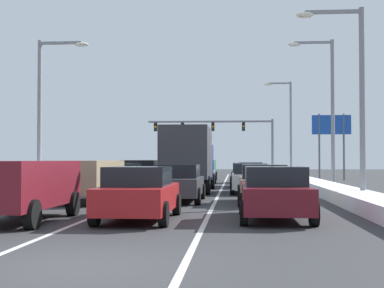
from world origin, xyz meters
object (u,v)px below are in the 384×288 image
suv_tan_left_lane_second (88,177)px  street_lamp_left_mid (47,101)px  suv_black_left_lane_fourth (143,171)px  sedan_silver_left_lane_third (122,178)px  sedan_gray_center_lane_fourth (201,173)px  street_lamp_right_mid (327,100)px  street_lamp_right_near (352,85)px  suv_green_center_lane_fifth (203,168)px  suv_maroon_left_lane_nearest (21,185)px  roadside_sign_right (331,132)px  traffic_light_gantry (225,131)px  sedan_silver_right_lane_third (250,178)px  box_truck_center_lane_third (188,156)px  sedan_maroon_right_lane_nearest (275,193)px  street_lamp_right_far (287,121)px  sedan_red_center_lane_nearest (139,193)px  sedan_white_left_lane_fifth (156,172)px  sedan_black_right_lane_fourth (246,175)px  sedan_white_right_lane_fifth (250,172)px  sedan_charcoal_center_lane_second (178,183)px  sedan_tan_right_lane_second (263,184)px

suv_tan_left_lane_second → street_lamp_left_mid: (-3.83, 6.10, 3.72)m
suv_black_left_lane_fourth → sedan_silver_left_lane_third: bearing=-90.9°
sedan_gray_center_lane_fourth → street_lamp_right_mid: (7.68, -5.07, 4.40)m
suv_tan_left_lane_second → street_lamp_right_near: street_lamp_right_near is taller
suv_tan_left_lane_second → sedan_gray_center_lane_fourth: bearing=77.7°
suv_green_center_lane_fifth → suv_maroon_left_lane_nearest: (-3.28, -29.34, 0.00)m
street_lamp_left_mid → roadside_sign_right: size_ratio=1.43×
suv_tan_left_lane_second → traffic_light_gantry: bearing=83.4°
sedan_gray_center_lane_fourth → street_lamp_right_mid: street_lamp_right_mid is taller
sedan_silver_right_lane_third → suv_black_left_lane_fourth: bearing=137.5°
roadside_sign_right → box_truck_center_lane_third: bearing=-120.9°
sedan_maroon_right_lane_nearest → street_lamp_right_mid: 17.83m
sedan_gray_center_lane_fourth → box_truck_center_lane_third: bearing=-90.7°
box_truck_center_lane_third → street_lamp_right_near: bearing=-45.7°
box_truck_center_lane_third → street_lamp_right_near: (7.06, -7.23, 2.73)m
sedan_maroon_right_lane_nearest → street_lamp_right_far: 38.46m
sedan_maroon_right_lane_nearest → traffic_light_gantry: (-2.32, 45.91, 4.12)m
sedan_maroon_right_lane_nearest → street_lamp_right_near: (3.46, 6.16, 3.87)m
sedan_red_center_lane_nearest → suv_black_left_lane_fourth: suv_black_left_lane_fourth is taller
sedan_white_left_lane_fifth → box_truck_center_lane_third: bearing=-73.7°
sedan_black_right_lane_fourth → sedan_white_left_lane_fifth: (-6.57, 6.53, 0.00)m
sedan_white_right_lane_fifth → roadside_sign_right: (6.86, 5.70, 3.25)m
sedan_red_center_lane_nearest → sedan_silver_left_lane_third: same height
suv_maroon_left_lane_nearest → sedan_silver_left_lane_third: (0.08, 13.21, -0.25)m
street_lamp_right_far → sedan_silver_left_lane_third: bearing=-112.7°
sedan_white_left_lane_fifth → sedan_silver_right_lane_third: bearing=-62.5°
suv_green_center_lane_fifth → street_lamp_right_mid: (7.90, -11.53, 4.15)m
roadside_sign_right → sedan_silver_right_lane_third: bearing=-111.3°
street_lamp_right_far → street_lamp_left_mid: bearing=-119.4°
street_lamp_right_near → street_lamp_right_mid: (0.72, 10.61, 0.53)m
sedan_black_right_lane_fourth → suv_green_center_lane_fifth: (-3.27, 9.71, 0.25)m
sedan_black_right_lane_fourth → street_lamp_left_mid: (-10.36, -6.68, 3.97)m
sedan_silver_right_lane_third → sedan_white_left_lane_fifth: (-6.65, 12.76, 0.00)m
sedan_red_center_lane_nearest → sedan_charcoal_center_lane_second: 6.93m
sedan_silver_left_lane_third → roadside_sign_right: size_ratio=0.82×
street_lamp_right_near → suv_black_left_lane_fourth: bearing=130.4°
sedan_silver_right_lane_third → suv_tan_left_lane_second: (-6.61, -6.55, 0.25)m
traffic_light_gantry → street_lamp_right_mid: size_ratio=1.61×
box_truck_center_lane_third → sedan_silver_left_lane_third: box_truck_center_lane_third is taller
suv_green_center_lane_fifth → sedan_silver_left_lane_third: suv_green_center_lane_fifth is taller
suv_maroon_left_lane_nearest → suv_black_left_lane_fourth: bearing=89.5°
sedan_black_right_lane_fourth → sedan_gray_center_lane_fourth: bearing=133.1°
sedan_maroon_right_lane_nearest → sedan_tan_right_lane_second: (-0.03, 5.81, 0.00)m
street_lamp_right_mid → sedan_tan_right_lane_second: bearing=-111.0°
suv_maroon_left_lane_nearest → street_lamp_left_mid: 14.00m
traffic_light_gantry → street_lamp_right_mid: 29.87m
sedan_charcoal_center_lane_second → street_lamp_left_mid: size_ratio=0.57×
sedan_white_right_lane_fifth → suv_tan_left_lane_second: 20.49m
suv_tan_left_lane_second → sedan_silver_left_lane_third: (0.06, 6.36, -0.25)m
sedan_silver_right_lane_third → roadside_sign_right: bearing=68.7°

